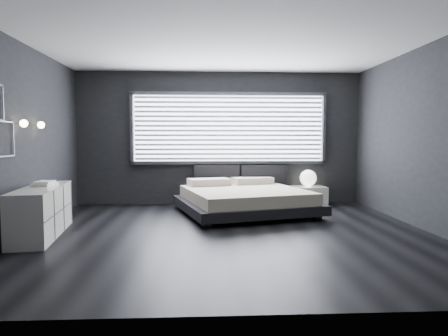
{
  "coord_description": "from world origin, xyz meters",
  "views": [
    {
      "loc": [
        -0.34,
        -5.76,
        1.37
      ],
      "look_at": [
        0.0,
        0.85,
        0.9
      ],
      "focal_mm": 32.0,
      "sensor_mm": 36.0,
      "label": 1
    }
  ],
  "objects": [
    {
      "name": "room",
      "position": [
        0.0,
        0.0,
        1.4
      ],
      "size": [
        6.04,
        6.0,
        2.8
      ],
      "color": "black",
      "rests_on": "ground"
    },
    {
      "name": "window",
      "position": [
        0.2,
        2.7,
        1.61
      ],
      "size": [
        4.14,
        0.09,
        1.52
      ],
      "color": "white",
      "rests_on": "ground"
    },
    {
      "name": "headboard",
      "position": [
        0.43,
        2.64,
        0.57
      ],
      "size": [
        1.96,
        0.16,
        0.52
      ],
      "color": "black",
      "rests_on": "ground"
    },
    {
      "name": "sconce_near",
      "position": [
        -2.88,
        0.05,
        1.6
      ],
      "size": [
        0.18,
        0.11,
        0.11
      ],
      "color": "silver",
      "rests_on": "ground"
    },
    {
      "name": "sconce_far",
      "position": [
        -2.88,
        0.65,
        1.6
      ],
      "size": [
        0.18,
        0.11,
        0.11
      ],
      "color": "silver",
      "rests_on": "ground"
    },
    {
      "name": "wall_art_lower",
      "position": [
        -2.98,
        -0.3,
        1.38
      ],
      "size": [
        0.01,
        0.48,
        0.48
      ],
      "color": "#47474C",
      "rests_on": "ground"
    },
    {
      "name": "bed",
      "position": [
        0.42,
        1.59,
        0.27
      ],
      "size": [
        2.78,
        2.7,
        0.59
      ],
      "color": "black",
      "rests_on": "ground"
    },
    {
      "name": "nightstand",
      "position": [
        1.88,
        2.5,
        0.19
      ],
      "size": [
        0.69,
        0.58,
        0.39
      ],
      "primitive_type": "cube",
      "rotation": [
        0.0,
        0.0,
        0.04
      ],
      "color": "silver",
      "rests_on": "ground"
    },
    {
      "name": "orb_lamp",
      "position": [
        1.87,
        2.54,
        0.56
      ],
      "size": [
        0.34,
        0.34,
        0.34
      ],
      "primitive_type": "sphere",
      "color": "white",
      "rests_on": "nightstand"
    },
    {
      "name": "dresser",
      "position": [
        -2.65,
        0.01,
        0.35
      ],
      "size": [
        0.71,
        1.79,
        0.7
      ],
      "color": "silver",
      "rests_on": "ground"
    },
    {
      "name": "book_stack",
      "position": [
        -2.67,
        0.18,
        0.73
      ],
      "size": [
        0.29,
        0.36,
        0.07
      ],
      "color": "white",
      "rests_on": "dresser"
    }
  ]
}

